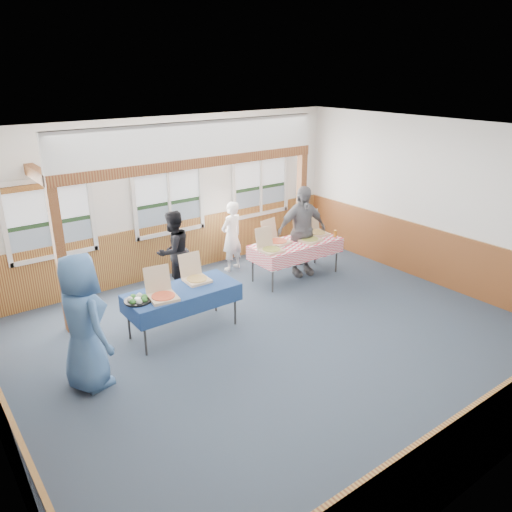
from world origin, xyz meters
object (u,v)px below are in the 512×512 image
Objects in this scene: table_right at (296,245)px; woman_black at (173,251)px; person_grey at (302,231)px; table_left at (182,293)px; woman_white at (232,236)px; man_blue at (83,322)px.

woman_black is at bearing 159.01° from table_right.
woman_black is 2.63m from person_grey.
table_right is at bearing 16.50° from table_left.
person_grey reaches higher than woman_white.
man_blue is at bearing -158.89° from table_left.
table_left and table_right have the same top height.
table_left is 0.98× the size of man_blue.
person_grey reaches higher than table_left.
man_blue reaches higher than table_left.
woman_white is 0.78× the size of man_blue.
person_grey is at bearing 144.55° from woman_black.
person_grey is (2.48, -0.86, 0.15)m from woman_black.
woman_white is at bearing 146.05° from person_grey.
table_left is 1.83m from man_blue.
table_left is 3.25m from person_grey.
table_left is 0.99× the size of person_grey.
woman_white is 1.48m from person_grey.
table_left is at bearing -82.69° from man_blue.
woman_black is at bearing 173.07° from person_grey.
woman_black reaches higher than table_right.
woman_white is 0.94× the size of woman_black.
man_blue is (-1.73, -0.52, 0.25)m from table_left.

